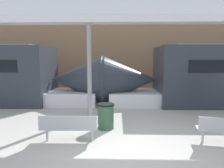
# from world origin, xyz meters

# --- Properties ---
(ground_plane) EXTENTS (60.00, 60.00, 0.00)m
(ground_plane) POSITION_xyz_m (0.00, 0.00, 0.00)
(ground_plane) COLOR #B2AFA8
(station_wall) EXTENTS (56.00, 0.20, 5.00)m
(station_wall) POSITION_xyz_m (0.00, 10.39, 2.50)
(station_wall) COLOR #937051
(station_wall) RESTS_ON ground_plane
(bench_near) EXTENTS (1.67, 0.46, 0.82)m
(bench_near) POSITION_xyz_m (-1.55, 0.63, 0.49)
(bench_near) COLOR #ADB2B7
(bench_near) RESTS_ON ground_plane
(trash_bin) EXTENTS (0.58, 0.58, 0.89)m
(trash_bin) POSITION_xyz_m (-0.54, 1.82, 0.45)
(trash_bin) COLOR #2D5138
(trash_bin) RESTS_ON ground_plane
(support_column_near) EXTENTS (0.18, 0.18, 3.87)m
(support_column_near) POSITION_xyz_m (-1.32, 3.38, 1.94)
(support_column_near) COLOR gray
(support_column_near) RESTS_ON ground_plane
(canopy_beam) EXTENTS (28.00, 0.60, 0.28)m
(canopy_beam) POSITION_xyz_m (-1.32, 3.38, 4.01)
(canopy_beam) COLOR silver
(canopy_beam) RESTS_ON support_column_near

